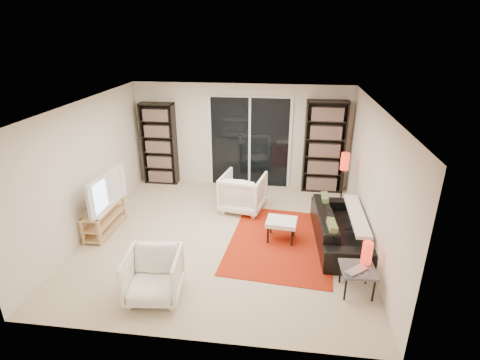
# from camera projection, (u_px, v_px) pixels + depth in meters

# --- Properties ---
(floor) EXTENTS (5.00, 5.00, 0.00)m
(floor) POSITION_uv_depth(u_px,v_px,m) (224.00, 236.00, 6.89)
(floor) COLOR beige
(floor) RESTS_ON ground
(wall_back) EXTENTS (5.00, 0.02, 2.40)m
(wall_back) POSITION_uv_depth(u_px,v_px,m) (241.00, 136.00, 8.72)
(wall_back) COLOR silver
(wall_back) RESTS_ON ground
(wall_front) EXTENTS (5.00, 0.02, 2.40)m
(wall_front) POSITION_uv_depth(u_px,v_px,m) (185.00, 258.00, 4.14)
(wall_front) COLOR silver
(wall_front) RESTS_ON ground
(wall_left) EXTENTS (0.02, 5.00, 2.40)m
(wall_left) POSITION_uv_depth(u_px,v_px,m) (87.00, 169.00, 6.73)
(wall_left) COLOR silver
(wall_left) RESTS_ON ground
(wall_right) EXTENTS (0.02, 5.00, 2.40)m
(wall_right) POSITION_uv_depth(u_px,v_px,m) (373.00, 182.00, 6.14)
(wall_right) COLOR silver
(wall_right) RESTS_ON ground
(ceiling) EXTENTS (5.00, 5.00, 0.02)m
(ceiling) POSITION_uv_depth(u_px,v_px,m) (222.00, 105.00, 5.97)
(ceiling) COLOR white
(ceiling) RESTS_ON wall_back
(sliding_door) EXTENTS (1.92, 0.08, 2.16)m
(sliding_door) POSITION_uv_depth(u_px,v_px,m) (250.00, 143.00, 8.72)
(sliding_door) COLOR white
(sliding_door) RESTS_ON ground
(bookshelf_left) EXTENTS (0.80, 0.30, 1.95)m
(bookshelf_left) POSITION_uv_depth(u_px,v_px,m) (159.00, 144.00, 8.89)
(bookshelf_left) COLOR black
(bookshelf_left) RESTS_ON ground
(bookshelf_right) EXTENTS (0.90, 0.30, 2.10)m
(bookshelf_right) POSITION_uv_depth(u_px,v_px,m) (324.00, 147.00, 8.40)
(bookshelf_right) COLOR black
(bookshelf_right) RESTS_ON ground
(tv_stand) EXTENTS (0.36, 1.13, 0.50)m
(tv_stand) POSITION_uv_depth(u_px,v_px,m) (105.00, 218.00, 6.98)
(tv_stand) COLOR tan
(tv_stand) RESTS_ON floor
(tv) EXTENTS (0.29, 1.15, 0.65)m
(tv) POSITION_uv_depth(u_px,v_px,m) (101.00, 190.00, 6.76)
(tv) COLOR black
(tv) RESTS_ON tv_stand
(rug) EXTENTS (2.00, 2.57, 0.01)m
(rug) POSITION_uv_depth(u_px,v_px,m) (281.00, 242.00, 6.69)
(rug) COLOR #A9220C
(rug) RESTS_ON floor
(sofa) EXTENTS (0.89, 2.06, 0.59)m
(sofa) POSITION_uv_depth(u_px,v_px,m) (339.00, 227.00, 6.58)
(sofa) COLOR black
(sofa) RESTS_ON floor
(armchair_back) EXTENTS (0.98, 1.00, 0.79)m
(armchair_back) POSITION_uv_depth(u_px,v_px,m) (243.00, 192.00, 7.74)
(armchair_back) COLOR white
(armchair_back) RESTS_ON floor
(armchair_front) EXTENTS (0.82, 0.84, 0.70)m
(armchair_front) POSITION_uv_depth(u_px,v_px,m) (154.00, 276.00, 5.22)
(armchair_front) COLOR white
(armchair_front) RESTS_ON floor
(ottoman) EXTENTS (0.57, 0.48, 0.40)m
(ottoman) POSITION_uv_depth(u_px,v_px,m) (281.00, 223.00, 6.63)
(ottoman) COLOR white
(ottoman) RESTS_ON floor
(side_table) EXTENTS (0.51, 0.51, 0.40)m
(side_table) POSITION_uv_depth(u_px,v_px,m) (358.00, 271.00, 5.31)
(side_table) COLOR #4A4A4F
(side_table) RESTS_ON floor
(laptop) EXTENTS (0.40, 0.39, 0.03)m
(laptop) POSITION_uv_depth(u_px,v_px,m) (359.00, 272.00, 5.19)
(laptop) COLOR silver
(laptop) RESTS_ON side_table
(table_lamp) EXTENTS (0.15, 0.15, 0.34)m
(table_lamp) POSITION_uv_depth(u_px,v_px,m) (367.00, 253.00, 5.36)
(table_lamp) COLOR red
(table_lamp) RESTS_ON side_table
(floor_lamp) EXTENTS (0.19, 0.19, 1.27)m
(floor_lamp) POSITION_uv_depth(u_px,v_px,m) (344.00, 168.00, 7.45)
(floor_lamp) COLOR black
(floor_lamp) RESTS_ON floor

